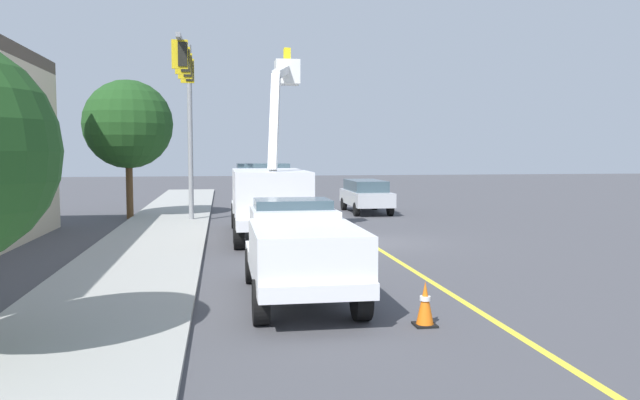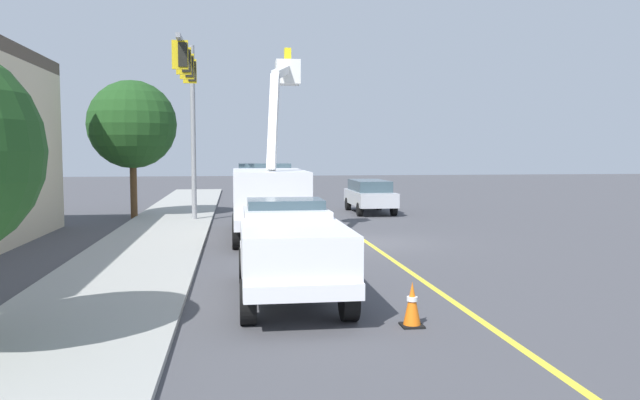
{
  "view_description": "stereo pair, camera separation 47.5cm",
  "coord_description": "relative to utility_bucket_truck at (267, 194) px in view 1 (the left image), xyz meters",
  "views": [
    {
      "loc": [
        -21.15,
        5.04,
        3.19
      ],
      "look_at": [
        1.44,
        1.47,
        1.4
      ],
      "focal_mm": 35.1,
      "sensor_mm": 36.0,
      "label": 1
    },
    {
      "loc": [
        -21.22,
        4.57,
        3.19
      ],
      "look_at": [
        1.44,
        1.47,
        1.4
      ],
      "focal_mm": 35.1,
      "sensor_mm": 36.0,
      "label": 2
    }
  ],
  "objects": [
    {
      "name": "traffic_cone_leading",
      "position": [
        -12.5,
        -1.95,
        -1.21
      ],
      "size": [
        0.4,
        0.4,
        0.83
      ],
      "color": "black",
      "rests_on": "ground"
    },
    {
      "name": "traffic_signal_mast",
      "position": [
        3.07,
        3.04,
        4.08
      ],
      "size": [
        7.01,
        0.58,
        7.89
      ],
      "color": "gray",
      "rests_on": "ground"
    },
    {
      "name": "service_pickup_truck",
      "position": [
        -10.14,
        0.05,
        -0.49
      ],
      "size": [
        5.61,
        2.21,
        2.06
      ],
      "color": "white",
      "rests_on": "ground"
    },
    {
      "name": "passing_minivan",
      "position": [
        8.27,
        -5.7,
        -0.64
      ],
      "size": [
        4.81,
        1.96,
        1.69
      ],
      "color": "silver",
      "rests_on": "ground"
    },
    {
      "name": "traffic_cone_mid_rear",
      "position": [
        3.34,
        -1.92,
        -1.2
      ],
      "size": [
        0.4,
        0.4,
        0.84
      ],
      "color": "black",
      "rests_on": "ground"
    },
    {
      "name": "sidewalk_far_side",
      "position": [
        -2.1,
        4.08,
        -1.55
      ],
      "size": [
        60.01,
        3.81,
        0.12
      ],
      "primitive_type": "cube",
      "rotation": [
        0.0,
        0.0,
        -0.0
      ],
      "color": "#9E9E99",
      "rests_on": "ground"
    },
    {
      "name": "utility_bucket_truck",
      "position": [
        0.0,
        0.0,
        0.0
      ],
      "size": [
        8.21,
        2.61,
        7.05
      ],
      "color": "white",
      "rests_on": "ground"
    },
    {
      "name": "lane_centre_stripe",
      "position": [
        -2.13,
        -3.35,
        -1.61
      ],
      "size": [
        50.0,
        0.33,
        0.01
      ],
      "primitive_type": "cube",
      "rotation": [
        0.0,
        0.0,
        -0.0
      ],
      "color": "yellow",
      "rests_on": "ground"
    },
    {
      "name": "ground",
      "position": [
        -2.13,
        -3.35,
        -1.61
      ],
      "size": [
        120.0,
        120.0,
        0.0
      ],
      "primitive_type": "plane",
      "color": "#47474C"
    },
    {
      "name": "traffic_cone_mid_front",
      "position": [
        -4.26,
        -1.96,
        -1.18
      ],
      "size": [
        0.4,
        0.4,
        0.87
      ],
      "color": "black",
      "rests_on": "ground"
    },
    {
      "name": "street_tree_right",
      "position": [
        7.19,
        5.99,
        2.82
      ],
      "size": [
        4.14,
        4.14,
        6.52
      ],
      "color": "brown",
      "rests_on": "ground"
    }
  ]
}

